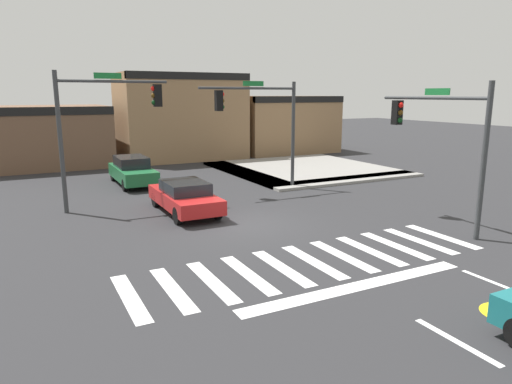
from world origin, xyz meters
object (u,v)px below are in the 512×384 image
Objects in this scene: car_red at (185,196)px; traffic_signal_northwest at (104,115)px; traffic_signal_northeast at (261,115)px; car_green at (132,171)px; traffic_signal_southeast at (440,130)px.

traffic_signal_northwest is at bearing -130.59° from car_red.
car_red is at bearing 27.08° from traffic_signal_northeast.
car_red is (2.62, -2.24, -3.26)m from traffic_signal_northwest.
traffic_signal_northeast is 6.26m from car_red.
traffic_signal_northeast reaches higher than car_red.
traffic_signal_northeast is at bearing 48.62° from car_green.
traffic_signal_southeast is at bearing -39.12° from traffic_signal_northwest.
traffic_signal_northwest is 4.75m from car_red.
car_green is (-5.36, 4.73, -3.06)m from traffic_signal_northeast.
car_red is at bearing 4.25° from car_green.
traffic_signal_northwest is 1.22× the size of car_green.
traffic_signal_northwest is 1.06× the size of traffic_signal_northeast.
traffic_signal_southeast is 8.97m from traffic_signal_northeast.
traffic_signal_northwest is 13.17m from traffic_signal_southeast.
traffic_signal_northwest is 7.45m from traffic_signal_northeast.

